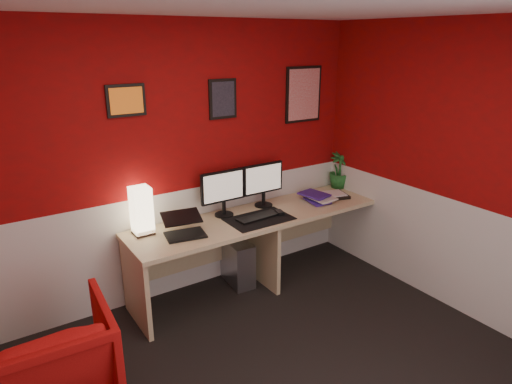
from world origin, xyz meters
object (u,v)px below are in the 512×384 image
(desk, at_px, (261,249))
(monitor_right, at_px, (264,178))
(monitor_left, at_px, (223,186))
(armchair, at_px, (54,359))
(laptop, at_px, (185,224))
(shoji_lamp, at_px, (142,212))
(potted_plant, at_px, (339,170))
(pc_tower, at_px, (237,261))
(zen_tray, at_px, (330,196))

(desk, relative_size, monitor_right, 4.48)
(desk, bearing_deg, monitor_left, 150.20)
(armchair, bearing_deg, laptop, -153.80)
(shoji_lamp, bearing_deg, potted_plant, 0.43)
(monitor_left, xyz_separation_m, monitor_right, (0.46, 0.01, 0.00))
(laptop, xyz_separation_m, potted_plant, (2.01, 0.26, 0.09))
(monitor_left, distance_m, potted_plant, 1.50)
(desk, height_order, potted_plant, potted_plant)
(laptop, distance_m, pc_tower, 0.90)
(shoji_lamp, xyz_separation_m, laptop, (0.28, -0.24, -0.09))
(desk, relative_size, potted_plant, 6.44)
(shoji_lamp, relative_size, monitor_left, 0.69)
(monitor_right, distance_m, armchair, 2.39)
(shoji_lamp, xyz_separation_m, zen_tray, (1.99, -0.18, -0.18))
(shoji_lamp, bearing_deg, armchair, -140.71)
(desk, distance_m, armchair, 2.09)
(desk, distance_m, monitor_left, 0.75)
(monitor_left, height_order, zen_tray, monitor_left)
(desk, xyz_separation_m, monitor_right, (0.15, 0.18, 0.66))
(desk, distance_m, shoji_lamp, 1.25)
(laptop, distance_m, zen_tray, 1.71)
(monitor_right, xyz_separation_m, pc_tower, (-0.34, -0.03, -0.80))
(monitor_right, xyz_separation_m, potted_plant, (1.04, 0.02, -0.09))
(monitor_right, bearing_deg, desk, -129.08)
(desk, bearing_deg, shoji_lamp, 170.16)
(monitor_left, height_order, pc_tower, monitor_left)
(potted_plant, bearing_deg, armchair, -166.54)
(pc_tower, relative_size, armchair, 0.59)
(shoji_lamp, bearing_deg, monitor_left, -0.99)
(laptop, height_order, potted_plant, potted_plant)
(desk, bearing_deg, armchair, -164.50)
(potted_plant, bearing_deg, desk, -170.07)
(monitor_left, distance_m, armchair, 1.98)
(desk, relative_size, pc_tower, 5.78)
(shoji_lamp, xyz_separation_m, pc_tower, (0.90, -0.04, -0.70))
(monitor_right, bearing_deg, zen_tray, -13.47)
(zen_tray, bearing_deg, pc_tower, 172.55)
(shoji_lamp, xyz_separation_m, armchair, (-0.92, -0.75, -0.59))
(monitor_left, distance_m, pc_tower, 0.80)
(monitor_right, xyz_separation_m, zen_tray, (0.74, -0.18, -0.28))
(monitor_left, bearing_deg, potted_plant, 1.18)
(laptop, height_order, monitor_right, monitor_right)
(shoji_lamp, height_order, potted_plant, potted_plant)
(desk, xyz_separation_m, laptop, (-0.82, -0.05, 0.47))
(shoji_lamp, height_order, pc_tower, shoji_lamp)
(shoji_lamp, relative_size, zen_tray, 1.14)
(laptop, relative_size, pc_tower, 0.73)
(pc_tower, distance_m, armchair, 1.96)
(pc_tower, bearing_deg, potted_plant, 7.92)
(monitor_right, bearing_deg, shoji_lamp, 179.68)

